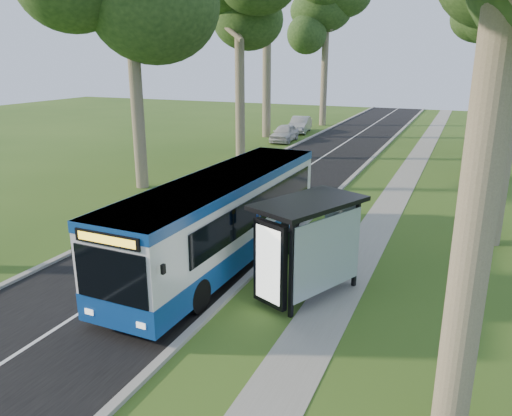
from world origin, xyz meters
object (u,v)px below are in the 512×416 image
Objects in this scene: bus at (223,218)px; litter_bin at (293,241)px; bus_stop_sign at (259,235)px; car_silver at (300,125)px; bus_shelter at (308,234)px; car_white at (284,133)px.

litter_bin is at bearing 41.98° from bus.
car_silver is at bearing 101.99° from bus_stop_sign.
bus_shelter reaches higher than car_white.
bus is at bearing -78.16° from car_white.
car_silver is (-9.61, 29.86, 0.30)m from litter_bin.
bus_stop_sign is 33.75m from car_silver.
litter_bin is 0.20× the size of car_silver.
bus_shelter is 0.92× the size of car_white.
bus_stop_sign is at bearing -97.11° from litter_bin.
car_silver is at bearing 107.84° from litter_bin.
bus reaches higher than litter_bin.
car_silver reaches higher than litter_bin.
bus_shelter is 29.73m from car_white.
litter_bin is (0.32, 2.57, -1.06)m from bus_stop_sign.
bus reaches higher than bus_stop_sign.
car_white is at bearing 110.76° from litter_bin.
bus reaches higher than bus_shelter.
bus_shelter is 4.37× the size of litter_bin.
litter_bin is at bearing -72.80° from car_white.
bus is 4.90× the size of bus_stop_sign.
bus_stop_sign is 2.23m from bus_shelter.
bus is 32.50m from car_silver.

